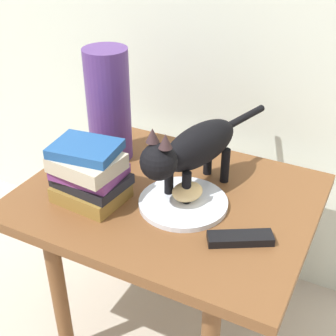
{
  "coord_description": "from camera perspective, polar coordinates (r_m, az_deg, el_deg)",
  "views": [
    {
      "loc": [
        0.46,
        -0.9,
        1.21
      ],
      "look_at": [
        0.0,
        0.0,
        0.59
      ],
      "focal_mm": 49.6,
      "sensor_mm": 36.0,
      "label": 1
    }
  ],
  "objects": [
    {
      "name": "ground_plane",
      "position": [
        1.58,
        0.0,
        -18.75
      ],
      "size": [
        6.0,
        6.0,
        0.0
      ],
      "primitive_type": "plane",
      "color": "#B2A899"
    },
    {
      "name": "side_table",
      "position": [
        1.27,
        0.0,
        -5.8
      ],
      "size": [
        0.76,
        0.6,
        0.51
      ],
      "color": "brown",
      "rests_on": "ground"
    },
    {
      "name": "plate",
      "position": [
        1.19,
        1.88,
        -4.28
      ],
      "size": [
        0.23,
        0.23,
        0.01
      ],
      "primitive_type": "cylinder",
      "color": "silver",
      "rests_on": "side_table"
    },
    {
      "name": "bread_roll",
      "position": [
        1.17,
        2.39,
        -2.92
      ],
      "size": [
        0.1,
        0.1,
        0.05
      ],
      "primitive_type": "ellipsoid",
      "rotation": [
        0.0,
        0.0,
        0.82
      ],
      "color": "#E0BC7A",
      "rests_on": "plate"
    },
    {
      "name": "cat",
      "position": [
        1.17,
        3.02,
        2.35
      ],
      "size": [
        0.17,
        0.47,
        0.23
      ],
      "color": "black",
      "rests_on": "side_table"
    },
    {
      "name": "book_stack",
      "position": [
        1.19,
        -9.67,
        -0.7
      ],
      "size": [
        0.19,
        0.16,
        0.16
      ],
      "color": "olive",
      "rests_on": "side_table"
    },
    {
      "name": "green_vase",
      "position": [
        1.34,
        -7.31,
        7.65
      ],
      "size": [
        0.13,
        0.13,
        0.33
      ],
      "primitive_type": "cylinder",
      "color": "#4C2D72",
      "rests_on": "side_table"
    },
    {
      "name": "tv_remote",
      "position": [
        1.08,
        8.87,
        -8.54
      ],
      "size": [
        0.15,
        0.11,
        0.02
      ],
      "primitive_type": "cube",
      "rotation": [
        0.0,
        0.0,
        0.52
      ],
      "color": "black",
      "rests_on": "side_table"
    }
  ]
}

